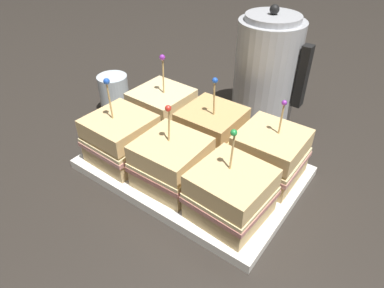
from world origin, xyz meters
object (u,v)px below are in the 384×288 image
serving_platter (192,167)px  kettle_steel (267,70)px  sandwich_front_right (231,194)px  sandwich_back_right (270,155)px  sandwich_back_left (162,111)px  sandwich_back_center (213,130)px  drinking_glass (114,95)px  sandwich_front_left (121,139)px  sandwich_front_center (171,162)px

serving_platter → kettle_steel: bearing=87.5°
sandwich_front_right → sandwich_back_right: size_ratio=1.01×
serving_platter → sandwich_back_left: size_ratio=2.31×
sandwich_back_left → sandwich_back_center: (0.13, 0.00, -0.00)m
sandwich_back_right → drinking_glass: bearing=178.4°
sandwich_front_left → sandwich_back_center: size_ratio=1.05×
sandwich_front_left → sandwich_back_left: sandwich_back_left is taller
sandwich_front_left → drinking_glass: sandwich_front_left is taller
serving_platter → sandwich_back_left: (-0.12, 0.06, 0.05)m
serving_platter → sandwich_back_center: bearing=87.1°
kettle_steel → sandwich_front_right: bearing=-71.5°
serving_platter → kettle_steel: 0.29m
sandwich_front_left → sandwich_back_left: size_ratio=0.99×
sandwich_front_left → sandwich_back_center: bearing=46.0°
serving_platter → sandwich_back_right: 0.15m
sandwich_front_center → sandwich_back_right: size_ratio=1.00×
sandwich_front_left → kettle_steel: (0.13, 0.33, 0.05)m
sandwich_front_center → sandwich_back_left: 0.17m
sandwich_back_left → sandwich_back_center: 0.13m
sandwich_back_right → kettle_steel: 0.25m
serving_platter → sandwich_back_right: size_ratio=2.57×
serving_platter → drinking_glass: size_ratio=4.16×
sandwich_front_right → sandwich_back_left: (-0.25, 0.13, 0.00)m
sandwich_front_center → sandwich_back_right: bearing=42.2°
serving_platter → sandwich_back_left: sandwich_back_left is taller
sandwich_front_center → drinking_glass: sandwich_front_center is taller
sandwich_back_center → sandwich_back_left: bearing=-178.3°
sandwich_back_center → kettle_steel: bearing=87.6°
serving_platter → sandwich_front_right: 0.15m
sandwich_back_left → sandwich_back_center: bearing=1.7°
sandwich_back_center → sandwich_back_right: sandwich_back_center is taller
sandwich_back_left → kettle_steel: 0.25m
sandwich_back_right → sandwich_back_left: bearing=179.4°
sandwich_front_left → sandwich_back_right: 0.28m
serving_platter → sandwich_front_center: (-0.00, -0.06, 0.05)m
serving_platter → kettle_steel: (0.01, 0.27, 0.11)m
sandwich_front_right → sandwich_front_center: bearing=177.7°
sandwich_front_left → drinking_glass: 0.21m
serving_platter → kettle_steel: size_ratio=1.53×
sandwich_back_left → sandwich_back_right: (0.25, -0.00, -0.00)m
sandwich_back_center → serving_platter: bearing=-92.9°
sandwich_front_right → kettle_steel: kettle_steel is taller
sandwich_back_center → drinking_glass: size_ratio=1.70×
serving_platter → sandwich_front_left: size_ratio=2.33×
sandwich_back_center → drinking_glass: sandwich_back_center is taller
sandwich_front_left → sandwich_front_center: 0.12m
sandwich_front_center → drinking_glass: bearing=155.2°
sandwich_front_center → sandwich_back_right: (0.13, 0.12, 0.00)m
kettle_steel → sandwich_front_center: bearing=-92.4°
sandwich_back_left → serving_platter: bearing=-26.2°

